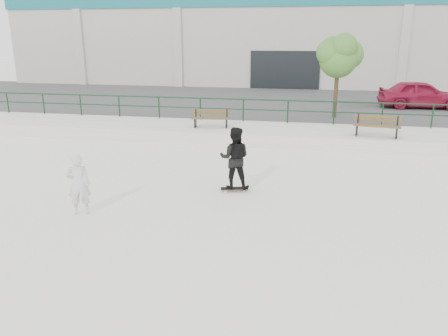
% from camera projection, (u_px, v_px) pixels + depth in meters
% --- Properties ---
extents(ground, '(120.00, 120.00, 0.00)m').
position_uv_depth(ground, '(213.00, 235.00, 9.68)').
color(ground, silver).
rests_on(ground, ground).
extents(ledge, '(30.00, 3.00, 0.50)m').
position_uv_depth(ledge, '(262.00, 134.00, 18.52)').
color(ledge, beige).
rests_on(ledge, ground).
extents(parking_strip, '(60.00, 14.00, 0.50)m').
position_uv_depth(parking_strip, '(277.00, 104.00, 26.50)').
color(parking_strip, '#3E3E3E').
rests_on(parking_strip, ground).
extents(railing, '(28.00, 0.06, 1.03)m').
position_uv_depth(railing, '(265.00, 106.00, 19.46)').
color(railing, '#13341C').
rests_on(railing, ledge).
extents(commercial_building, '(44.20, 16.33, 8.00)m').
position_uv_depth(commercial_building, '(292.00, 32.00, 38.38)').
color(commercial_building, beige).
rests_on(commercial_building, ground).
extents(bench_left, '(1.64, 0.65, 0.74)m').
position_uv_depth(bench_left, '(211.00, 119.00, 18.52)').
color(bench_left, brown).
rests_on(bench_left, ledge).
extents(bench_right, '(1.80, 0.77, 0.80)m').
position_uv_depth(bench_right, '(377.00, 126.00, 16.80)').
color(bench_right, brown).
rests_on(bench_right, ledge).
extents(tree, '(2.17, 1.93, 3.87)m').
position_uv_depth(tree, '(339.00, 55.00, 20.07)').
color(tree, '#4D3826').
rests_on(tree, parking_strip).
extents(red_car, '(4.38, 1.92, 1.47)m').
position_uv_depth(red_car, '(421.00, 94.00, 23.35)').
color(red_car, maroon).
rests_on(red_car, parking_strip).
extents(skateboard, '(0.81, 0.40, 0.09)m').
position_uv_depth(skateboard, '(234.00, 189.00, 12.39)').
color(skateboard, black).
rests_on(skateboard, ground).
extents(standing_skater, '(0.89, 0.71, 1.76)m').
position_uv_depth(standing_skater, '(235.00, 158.00, 12.13)').
color(standing_skater, black).
rests_on(standing_skater, skateboard).
extents(seated_skater, '(0.66, 0.55, 1.53)m').
position_uv_depth(seated_skater, '(79.00, 184.00, 10.63)').
color(seated_skater, silver).
rests_on(seated_skater, ground).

